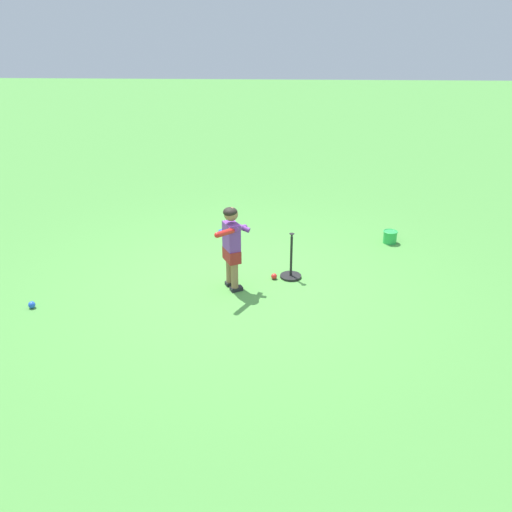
{
  "coord_description": "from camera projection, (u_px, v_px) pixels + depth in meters",
  "views": [
    {
      "loc": [
        6.65,
        0.47,
        3.38
      ],
      "look_at": [
        0.15,
        0.22,
        0.45
      ],
      "focal_mm": 40.58,
      "sensor_mm": 36.0,
      "label": 1
    }
  ],
  "objects": [
    {
      "name": "batting_tee",
      "position": [
        291.0,
        270.0,
        7.57
      ],
      "size": [
        0.28,
        0.28,
        0.62
      ],
      "color": "black",
      "rests_on": "ground"
    },
    {
      "name": "child_batter",
      "position": [
        232.0,
        241.0,
        7.06
      ],
      "size": [
        0.57,
        0.4,
        1.08
      ],
      "color": "#232328",
      "rests_on": "ground"
    },
    {
      "name": "toy_bucket",
      "position": [
        390.0,
        237.0,
        8.64
      ],
      "size": [
        0.22,
        0.22,
        0.19
      ],
      "color": "green",
      "rests_on": "ground"
    },
    {
      "name": "ground_plane",
      "position": [
        240.0,
        283.0,
        7.47
      ],
      "size": [
        40.0,
        40.0,
        0.0
      ],
      "primitive_type": "plane",
      "color": "#519942"
    },
    {
      "name": "play_ball_far_left",
      "position": [
        221.0,
        232.0,
        8.96
      ],
      "size": [
        0.09,
        0.09,
        0.09
      ],
      "primitive_type": "sphere",
      "color": "blue",
      "rests_on": "ground"
    },
    {
      "name": "play_ball_far_right",
      "position": [
        274.0,
        276.0,
        7.55
      ],
      "size": [
        0.08,
        0.08,
        0.08
      ],
      "primitive_type": "sphere",
      "color": "red",
      "rests_on": "ground"
    },
    {
      "name": "play_ball_near_batter",
      "position": [
        32.0,
        305.0,
        6.85
      ],
      "size": [
        0.08,
        0.08,
        0.08
      ],
      "primitive_type": "sphere",
      "color": "blue",
      "rests_on": "ground"
    }
  ]
}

